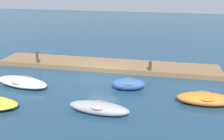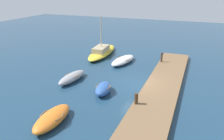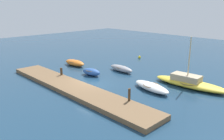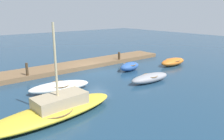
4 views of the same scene
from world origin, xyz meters
name	(u,v)px [view 2 (image 2 of 4)]	position (x,y,z in m)	size (l,w,h in m)	color
ground_plane	(137,85)	(0.00, 0.00, 0.00)	(84.00, 84.00, 0.00)	navy
dock_platform	(162,87)	(0.00, -2.22, 0.20)	(19.79, 2.90, 0.41)	brown
rowboat_grey	(72,77)	(-1.31, 5.82, 0.37)	(3.80, 1.42, 0.72)	#939399
rowboat_white	(123,60)	(5.26, 3.14, 0.34)	(4.52, 2.27, 0.68)	white
dinghy_blue	(103,89)	(-2.58, 2.12, 0.42)	(2.57, 1.51, 0.81)	#2D569E
sailboat_yellow	(102,52)	(7.32, 6.68, 0.44)	(7.71, 2.70, 5.01)	gold
rowboat_orange	(52,118)	(-7.68, 3.41, 0.39)	(3.57, 1.52, 0.76)	orange
mooring_post_west	(136,99)	(-3.96, -1.02, 0.81)	(0.26, 0.26, 0.80)	#47331E
mooring_post_mid_west	(162,57)	(6.12, -1.02, 0.93)	(0.21, 0.21, 1.04)	#47331E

